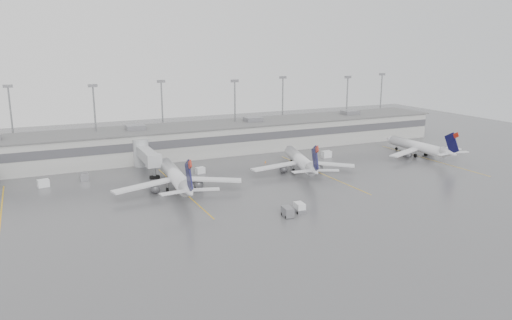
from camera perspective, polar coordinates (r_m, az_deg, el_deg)
name	(u,v)px	position (r m, az deg, el deg)	size (l,w,h in m)	color
ground	(309,212)	(94.60, 6.11, -5.98)	(260.00, 260.00, 0.00)	#505053
terminal	(206,138)	(144.62, -5.75, 2.46)	(152.00, 17.00, 9.45)	#A0A09B
light_masts	(199,109)	(148.80, -6.56, 5.81)	(142.40, 8.00, 20.60)	gray
jet_bridge_right	(145,154)	(127.67, -12.61, 0.63)	(4.00, 17.20, 7.00)	#ABAEB1
stand_markings	(255,181)	(114.84, -0.06, -2.43)	(105.25, 40.00, 0.01)	#DDA10D
jet_mid_left	(176,177)	(107.85, -9.08, -1.92)	(27.63, 31.08, 10.05)	silver
jet_mid_right	(301,161)	(122.62, 5.18, -0.07)	(25.00, 28.40, 9.39)	silver
jet_far_right	(420,147)	(146.63, 18.22, 1.45)	(24.61, 27.56, 8.92)	silver
baggage_tug	(299,208)	(94.36, 4.99, -5.54)	(2.12, 3.01, 1.83)	white
baggage_cart	(288,212)	(91.81, 3.62, -5.91)	(1.88, 2.94, 1.79)	slate
gse_uld_a	(43,183)	(119.72, -23.13, -2.46)	(2.36, 1.57, 1.67)	white
gse_uld_b	(200,170)	(122.26, -6.40, -1.18)	(2.12, 1.42, 1.50)	white
gse_uld_c	(326,154)	(139.90, 8.05, 0.66)	(2.54, 1.69, 1.80)	white
gse_loader	(84,177)	(122.01, -19.03, -1.80)	(1.77, 2.84, 1.77)	slate
cone_b	(166,172)	(123.48, -10.21, -1.38)	(0.40, 0.40, 0.64)	orange
cone_c	(265,162)	(132.26, 1.08, -0.19)	(0.40, 0.40, 0.64)	orange
cone_d	(399,155)	(145.59, 16.00, 0.54)	(0.42, 0.42, 0.67)	orange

